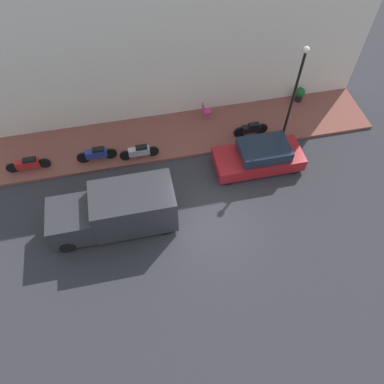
# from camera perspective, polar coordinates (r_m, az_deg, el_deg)

# --- Properties ---
(ground_plane) EXTENTS (60.00, 60.00, 0.00)m
(ground_plane) POSITION_cam_1_polar(r_m,az_deg,el_deg) (16.34, 2.22, -4.82)
(ground_plane) COLOR #2D2D33
(sidewalk) EXTENTS (3.15, 19.63, 0.14)m
(sidewalk) POSITION_cam_1_polar(r_m,az_deg,el_deg) (19.57, -1.44, 8.85)
(sidewalk) COLOR brown
(sidewalk) RESTS_ON ground_plane
(building_facade) EXTENTS (0.30, 19.63, 7.94)m
(building_facade) POSITION_cam_1_polar(r_m,az_deg,el_deg) (18.41, -2.80, 21.20)
(building_facade) COLOR silver
(building_facade) RESTS_ON ground_plane
(parked_car) EXTENTS (1.80, 4.17, 1.37)m
(parked_car) POSITION_cam_1_polar(r_m,az_deg,el_deg) (18.02, 10.25, 5.36)
(parked_car) COLOR maroon
(parked_car) RESTS_ON ground_plane
(delivery_van) EXTENTS (1.94, 5.18, 2.07)m
(delivery_van) POSITION_cam_1_polar(r_m,az_deg,el_deg) (15.76, -11.64, -2.83)
(delivery_van) COLOR #2D2D33
(delivery_van) RESTS_ON ground_plane
(motorcycle_blue) EXTENTS (0.30, 1.92, 0.78)m
(motorcycle_blue) POSITION_cam_1_polar(r_m,az_deg,el_deg) (18.52, -14.32, 5.64)
(motorcycle_blue) COLOR navy
(motorcycle_blue) RESTS_ON sidewalk
(scooter_silver) EXTENTS (0.30, 1.91, 0.75)m
(scooter_silver) POSITION_cam_1_polar(r_m,az_deg,el_deg) (18.25, -8.02, 6.11)
(scooter_silver) COLOR #B7B7BF
(scooter_silver) RESTS_ON sidewalk
(motorcycle_red) EXTENTS (0.30, 2.04, 0.72)m
(motorcycle_red) POSITION_cam_1_polar(r_m,az_deg,el_deg) (19.21, -23.72, 3.95)
(motorcycle_red) COLOR #B21E1E
(motorcycle_red) RESTS_ON sidewalk
(motorcycle_black) EXTENTS (0.30, 1.78, 0.74)m
(motorcycle_black) POSITION_cam_1_polar(r_m,az_deg,el_deg) (19.36, 8.99, 9.46)
(motorcycle_black) COLOR black
(motorcycle_black) RESTS_ON sidewalk
(streetlamp) EXTENTS (0.29, 0.29, 5.06)m
(streetlamp) POSITION_cam_1_polar(r_m,az_deg,el_deg) (17.95, 15.57, 15.19)
(streetlamp) COLOR black
(streetlamp) RESTS_ON sidewalk
(potted_plant) EXTENTS (0.53, 0.53, 0.83)m
(potted_plant) POSITION_cam_1_polar(r_m,az_deg,el_deg) (21.85, 16.10, 14.19)
(potted_plant) COLOR black
(potted_plant) RESTS_ON sidewalk
(cafe_chair) EXTENTS (0.40, 0.40, 0.93)m
(cafe_chair) POSITION_cam_1_polar(r_m,az_deg,el_deg) (19.96, 2.02, 12.35)
(cafe_chair) COLOR #D8338C
(cafe_chair) RESTS_ON sidewalk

